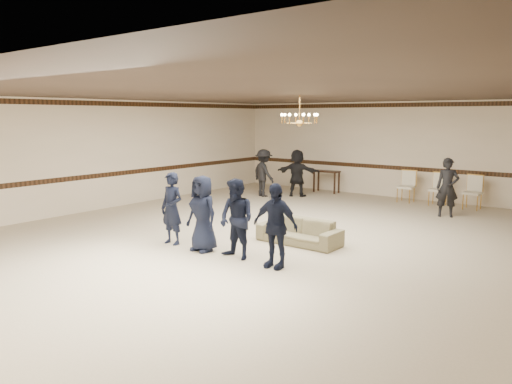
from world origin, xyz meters
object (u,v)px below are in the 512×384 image
(boy_b, at_px, (202,214))
(adult_mid, at_px, (297,173))
(boy_c, at_px, (237,219))
(boy_d, at_px, (275,226))
(settee, at_px, (299,231))
(adult_right, at_px, (447,187))
(banquet_chair_mid, at_px, (438,190))
(boy_a, at_px, (172,208))
(console_table, at_px, (326,182))
(chandelier, at_px, (300,109))
(banquet_chair_left, at_px, (406,187))
(banquet_chair_right, at_px, (472,193))
(adult_left, at_px, (264,173))

(boy_b, xyz_separation_m, adult_mid, (-2.25, 6.96, 0.03))
(boy_c, relative_size, boy_d, 1.00)
(boy_c, bearing_deg, settee, 83.68)
(boy_d, height_order, adult_right, adult_right)
(settee, relative_size, banquet_chair_mid, 1.84)
(boy_a, distance_m, console_table, 8.38)
(chandelier, height_order, boy_b, chandelier)
(adult_right, bearing_deg, banquet_chair_left, 117.41)
(chandelier, xyz_separation_m, adult_right, (2.40, 3.71, -2.07))
(banquet_chair_right, bearing_deg, console_table, -178.64)
(chandelier, bearing_deg, banquet_chair_right, 63.11)
(boy_b, xyz_separation_m, settee, (1.24, 1.68, -0.51))
(boy_c, bearing_deg, adult_right, 78.40)
(adult_mid, relative_size, console_table, 1.71)
(chandelier, relative_size, settee, 0.51)
(banquet_chair_right, bearing_deg, boy_b, -107.41)
(boy_b, relative_size, adult_right, 0.96)
(boy_c, distance_m, settee, 1.79)
(boy_a, bearing_deg, boy_b, -1.79)
(adult_left, distance_m, banquet_chair_mid, 5.59)
(settee, xyz_separation_m, adult_left, (-4.38, 4.58, 0.54))
(banquet_chair_right, bearing_deg, banquet_chair_mid, -176.35)
(console_table, bearing_deg, banquet_chair_left, -6.79)
(chandelier, bearing_deg, boy_d, -64.77)
(boy_d, relative_size, console_table, 1.64)
(boy_b, distance_m, banquet_chair_right, 8.70)
(boy_a, xyz_separation_m, boy_d, (2.70, 0.00, 0.00))
(settee, distance_m, banquet_chair_mid, 6.49)
(boy_b, bearing_deg, adult_right, 71.15)
(boy_d, bearing_deg, banquet_chair_right, 77.47)
(adult_mid, xyz_separation_m, banquet_chair_right, (5.37, 1.15, -0.31))
(banquet_chair_left, xyz_separation_m, banquet_chair_mid, (1.00, 0.00, 0.00))
(adult_left, distance_m, banquet_chair_right, 6.55)
(banquet_chair_left, bearing_deg, banquet_chair_right, -5.67)
(settee, xyz_separation_m, banquet_chair_mid, (0.89, 6.43, 0.23))
(chandelier, xyz_separation_m, boy_d, (1.34, -2.85, -2.10))
(chandelier, distance_m, banquet_chair_left, 5.81)
(boy_c, relative_size, console_table, 1.64)
(adult_right, relative_size, banquet_chair_left, 1.62)
(banquet_chair_left, relative_size, console_table, 1.06)
(boy_d, relative_size, banquet_chair_left, 1.56)
(boy_b, distance_m, banquet_chair_left, 8.19)
(boy_d, distance_m, banquet_chair_left, 8.14)
(boy_b, xyz_separation_m, banquet_chair_left, (1.12, 8.11, -0.28))
(boy_c, height_order, settee, boy_c)
(adult_mid, xyz_separation_m, adult_right, (5.10, -0.40, 0.00))
(boy_d, distance_m, banquet_chair_mid, 8.12)
(boy_c, xyz_separation_m, adult_right, (1.95, 6.56, 0.03))
(banquet_chair_mid, xyz_separation_m, console_table, (-4.00, 0.20, -0.10))
(chandelier, bearing_deg, boy_a, -115.44)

